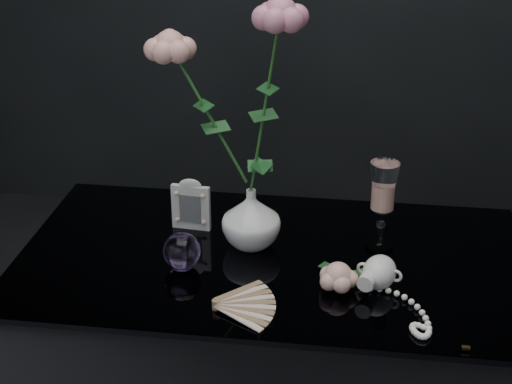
% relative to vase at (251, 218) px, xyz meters
% --- Properties ---
extents(vase, '(0.16, 0.16, 0.13)m').
position_rel_vase_xyz_m(vase, '(0.00, 0.00, 0.00)').
color(vase, white).
rests_on(vase, table).
extents(wine_glass, '(0.08, 0.08, 0.19)m').
position_rel_vase_xyz_m(wine_glass, '(0.27, 0.03, 0.03)').
color(wine_glass, white).
rests_on(wine_glass, table).
extents(picture_frame, '(0.09, 0.08, 0.12)m').
position_rel_vase_xyz_m(picture_frame, '(-0.14, 0.06, -0.00)').
color(picture_frame, silver).
rests_on(picture_frame, table).
extents(paperweight, '(0.09, 0.09, 0.08)m').
position_rel_vase_xyz_m(paperweight, '(-0.12, -0.11, -0.03)').
color(paperweight, '#A982D3').
rests_on(paperweight, table).
extents(paper_fan, '(0.24, 0.20, 0.02)m').
position_rel_vase_xyz_m(paper_fan, '(-0.03, -0.25, -0.05)').
color(paper_fan, beige).
rests_on(paper_fan, table).
extents(loose_rose, '(0.14, 0.18, 0.06)m').
position_rel_vase_xyz_m(loose_rose, '(0.19, -0.15, -0.04)').
color(loose_rose, '#F2AF9C').
rests_on(loose_rose, table).
extents(pearl_jar, '(0.28, 0.29, 0.07)m').
position_rel_vase_xyz_m(pearl_jar, '(0.27, -0.12, -0.03)').
color(pearl_jar, white).
rests_on(pearl_jar, table).
extents(roses, '(0.30, 0.11, 0.45)m').
position_rel_vase_xyz_m(roses, '(-0.03, 0.00, 0.27)').
color(roses, '#E79E8F').
rests_on(roses, vase).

